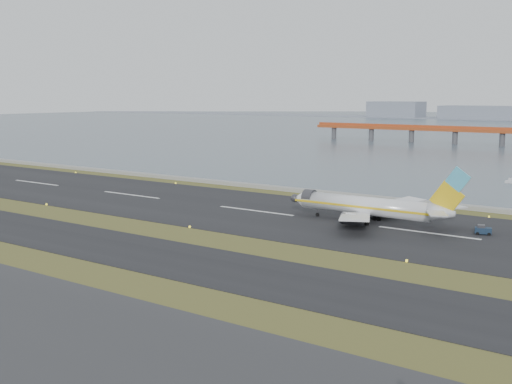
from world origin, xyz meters
The scene contains 6 objects.
ground centered at (0.00, 0.00, 0.00)m, with size 1000.00×1000.00×0.00m, color #3B481A.
taxiway_strip centered at (0.00, -12.00, 0.05)m, with size 1000.00×18.00×0.10m, color black.
runway_strip centered at (0.00, 30.00, 0.05)m, with size 1000.00×45.00×0.10m, color black.
seawall centered at (0.00, 60.00, 0.50)m, with size 1000.00×2.50×1.00m, color gray.
airliner centered at (27.03, 32.43, 3.46)m, with size 38.52×32.89×12.80m.
pushback_tug centered at (48.83, 34.64, 0.92)m, with size 3.35×2.54×1.90m.
Camera 1 is at (82.30, -85.62, 26.00)m, focal length 45.00 mm.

